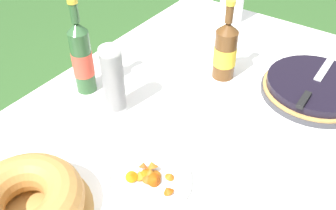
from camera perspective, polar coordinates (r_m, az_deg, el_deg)
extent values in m
cube|color=brown|center=(1.24, 5.97, -3.86)|extent=(1.69, 1.22, 0.03)
cylinder|color=brown|center=(2.22, 3.49, 6.43)|extent=(0.06, 0.06, 0.69)
cube|color=white|center=(1.23, 6.03, -3.18)|extent=(1.70, 1.23, 0.00)
cube|color=white|center=(1.57, -13.64, 4.20)|extent=(1.70, 0.00, 0.10)
cube|color=white|center=(1.92, 19.07, 9.97)|extent=(0.00, 1.23, 0.10)
cylinder|color=#38383D|center=(1.44, 21.30, 1.90)|extent=(0.37, 0.37, 0.02)
cylinder|color=tan|center=(1.43, 21.44, 2.37)|extent=(0.36, 0.36, 0.01)
cylinder|color=black|center=(1.42, 21.61, 2.98)|extent=(0.34, 0.34, 0.03)
cube|color=silver|center=(1.49, 22.85, 5.24)|extent=(0.19, 0.03, 0.00)
cube|color=black|center=(1.30, 20.00, 0.75)|extent=(0.09, 0.02, 0.01)
torus|color=#BC7F3D|center=(1.01, -21.05, -13.67)|extent=(0.30, 0.30, 0.10)
cylinder|color=white|center=(1.27, -8.05, 1.10)|extent=(0.07, 0.07, 0.09)
cylinder|color=white|center=(1.26, -8.11, 1.57)|extent=(0.07, 0.07, 0.09)
cylinder|color=white|center=(1.25, -8.16, 2.04)|extent=(0.07, 0.07, 0.09)
cylinder|color=white|center=(1.24, -8.21, 2.51)|extent=(0.07, 0.07, 0.09)
cylinder|color=white|center=(1.24, -8.27, 2.99)|extent=(0.07, 0.07, 0.09)
cylinder|color=white|center=(1.23, -8.32, 3.48)|extent=(0.07, 0.07, 0.09)
cylinder|color=white|center=(1.22, -8.38, 3.97)|extent=(0.07, 0.07, 0.09)
cylinder|color=white|center=(1.21, -8.44, 4.47)|extent=(0.07, 0.07, 0.09)
cylinder|color=white|center=(1.21, -8.50, 4.98)|extent=(0.07, 0.07, 0.09)
cylinder|color=white|center=(1.20, -8.55, 5.49)|extent=(0.07, 0.07, 0.09)
cylinder|color=white|center=(1.19, -8.61, 6.01)|extent=(0.07, 0.07, 0.09)
cylinder|color=white|center=(1.18, -8.67, 6.53)|extent=(0.07, 0.07, 0.09)
torus|color=white|center=(1.16, -8.90, 8.50)|extent=(0.07, 0.07, 0.01)
cylinder|color=#2D562D|center=(1.34, -12.87, 6.38)|extent=(0.07, 0.07, 0.23)
cylinder|color=#E54C38|center=(1.34, -12.84, 6.21)|extent=(0.07, 0.07, 0.09)
cone|color=#2D562D|center=(1.27, -13.74, 11.45)|extent=(0.07, 0.07, 0.04)
cylinder|color=#2D562D|center=(1.25, -14.10, 13.49)|extent=(0.03, 0.03, 0.06)
cylinder|color=gold|center=(1.23, -14.41, 15.17)|extent=(0.03, 0.03, 0.02)
cylinder|color=brown|center=(1.40, 8.66, 7.58)|extent=(0.08, 0.08, 0.19)
cylinder|color=yellow|center=(1.41, 8.64, 7.45)|extent=(0.08, 0.08, 0.07)
cone|color=brown|center=(1.35, 9.13, 11.63)|extent=(0.08, 0.08, 0.04)
cylinder|color=brown|center=(1.33, 9.35, 13.56)|extent=(0.03, 0.03, 0.07)
cylinder|color=gold|center=(1.31, 9.54, 15.15)|extent=(0.03, 0.03, 0.02)
cylinder|color=white|center=(1.06, -2.81, -11.38)|extent=(0.24, 0.24, 0.01)
torus|color=white|center=(1.05, -2.82, -11.11)|extent=(0.23, 0.23, 0.01)
cone|color=#A95E16|center=(1.04, -2.70, -10.20)|extent=(0.06, 0.06, 0.03)
cone|color=#BD6C15|center=(1.05, -4.25, -10.45)|extent=(0.05, 0.05, 0.04)
cone|color=#A55D13|center=(1.04, -2.23, -10.61)|extent=(0.05, 0.05, 0.03)
cone|color=orange|center=(1.04, -5.69, -10.68)|extent=(0.05, 0.05, 0.03)
cone|color=#AF521D|center=(1.06, -3.77, -9.10)|extent=(0.04, 0.04, 0.04)
cone|color=#C4601B|center=(1.06, -2.47, -9.07)|extent=(0.05, 0.04, 0.04)
cone|color=#B65318|center=(1.03, -3.07, -11.01)|extent=(0.04, 0.04, 0.02)
cone|color=#AD4A0D|center=(1.02, -0.09, -12.78)|extent=(0.04, 0.04, 0.03)
cone|color=#CF6215|center=(1.05, 0.34, -10.68)|extent=(0.03, 0.04, 0.02)
cone|color=#C96C0F|center=(1.05, -3.70, -10.22)|extent=(0.04, 0.04, 0.03)
cone|color=#B24509|center=(1.03, -1.91, -11.32)|extent=(0.05, 0.05, 0.05)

